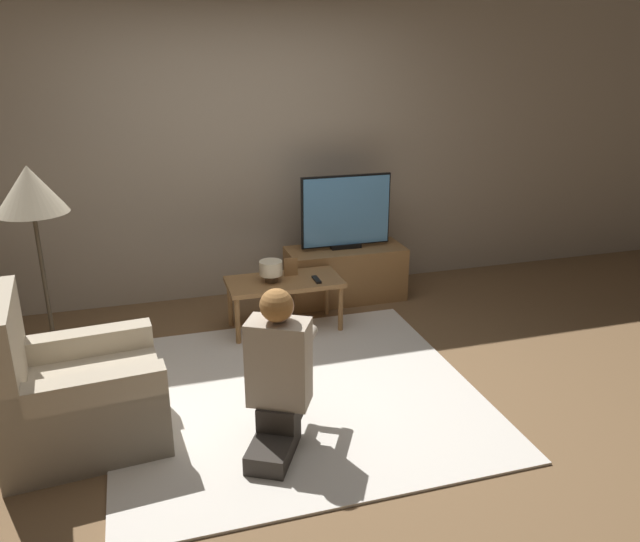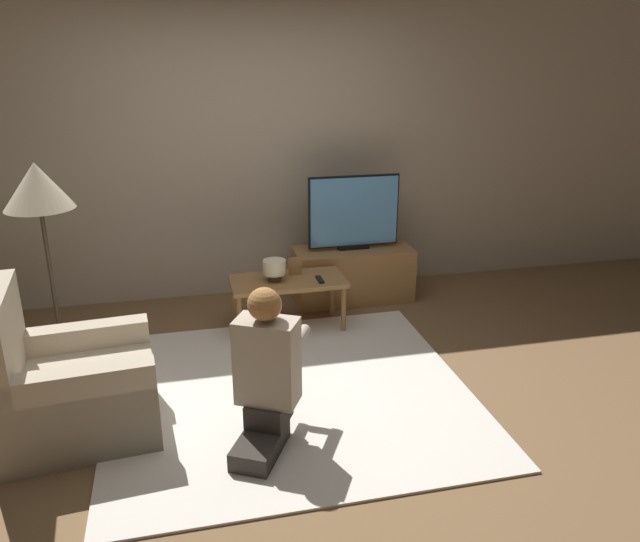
{
  "view_description": "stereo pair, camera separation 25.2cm",
  "coord_description": "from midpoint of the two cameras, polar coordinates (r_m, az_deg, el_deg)",
  "views": [
    {
      "loc": [
        -0.87,
        -3.47,
        2.16
      ],
      "look_at": [
        0.32,
        0.51,
        0.66
      ],
      "focal_mm": 35.0,
      "sensor_mm": 36.0,
      "label": 1
    },
    {
      "loc": [
        -0.62,
        -3.53,
        2.16
      ],
      "look_at": [
        0.32,
        0.51,
        0.66
      ],
      "focal_mm": 35.0,
      "sensor_mm": 36.0,
      "label": 2
    }
  ],
  "objects": [
    {
      "name": "remote",
      "position": [
        4.9,
        -1.8,
        -0.8
      ],
      "size": [
        0.04,
        0.15,
        0.02
      ],
      "color": "black",
      "rests_on": "coffee_table"
    },
    {
      "name": "wall_back",
      "position": [
        5.55,
        -8.9,
        10.73
      ],
      "size": [
        10.0,
        0.06,
        2.6
      ],
      "color": "tan",
      "rests_on": "ground_plane"
    },
    {
      "name": "armchair",
      "position": [
        3.89,
        -23.31,
        -10.64
      ],
      "size": [
        0.93,
        0.8,
        0.94
      ],
      "rotation": [
        0.0,
        0.0,
        1.66
      ],
      "color": "#B7A88E",
      "rests_on": "ground_plane"
    },
    {
      "name": "rug",
      "position": [
        4.17,
        -4.05,
        -11.18
      ],
      "size": [
        2.33,
        2.21,
        0.02
      ],
      "color": "silver",
      "rests_on": "ground_plane"
    },
    {
      "name": "picture_frame",
      "position": [
        4.99,
        -4.13,
        0.37
      ],
      "size": [
        0.11,
        0.01,
        0.15
      ],
      "color": "olive",
      "rests_on": "coffee_table"
    },
    {
      "name": "ground_plane",
      "position": [
        4.18,
        -4.05,
        -11.28
      ],
      "size": [
        10.0,
        10.0,
        0.0
      ],
      "primitive_type": "plane",
      "color": "brown"
    },
    {
      "name": "floor_lamp",
      "position": [
        4.64,
        -26.35,
        6.11
      ],
      "size": [
        0.47,
        0.47,
        1.42
      ],
      "color": "#4C4233",
      "rests_on": "ground_plane"
    },
    {
      "name": "tv_stand",
      "position": [
        5.58,
        1.04,
        -0.25
      ],
      "size": [
        1.04,
        0.43,
        0.48
      ],
      "color": "olive",
      "rests_on": "ground_plane"
    },
    {
      "name": "tv",
      "position": [
        5.41,
        1.06,
        5.42
      ],
      "size": [
        0.8,
        0.08,
        0.65
      ],
      "color": "black",
      "rests_on": "tv_stand"
    },
    {
      "name": "table_lamp",
      "position": [
        4.87,
        -5.99,
        0.13
      ],
      "size": [
        0.18,
        0.18,
        0.17
      ],
      "color": "#4C3823",
      "rests_on": "coffee_table"
    },
    {
      "name": "coffee_table",
      "position": [
        4.95,
        -4.75,
        -1.35
      ],
      "size": [
        0.9,
        0.45,
        0.42
      ],
      "color": "olive",
      "rests_on": "ground_plane"
    },
    {
      "name": "person_kneeling",
      "position": [
        3.5,
        -5.91,
        -9.02
      ],
      "size": [
        0.58,
        0.79,
        0.94
      ],
      "rotation": [
        0.0,
        0.0,
        2.65
      ],
      "color": "#332D28",
      "rests_on": "rug"
    }
  ]
}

